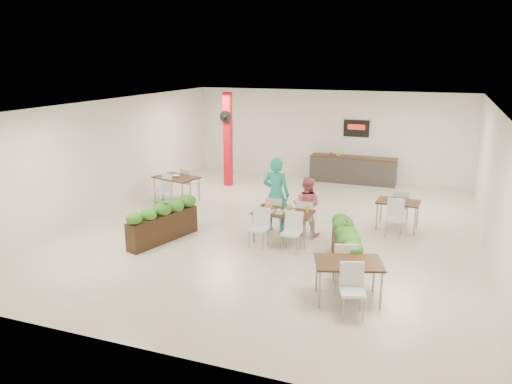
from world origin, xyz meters
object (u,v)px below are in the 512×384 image
(red_column, at_px, (228,138))
(diner_woman, at_px, (307,206))
(planter_right, at_px, (346,245))
(diner_man, at_px, (276,195))
(side_table_c, at_px, (348,268))
(side_table_a, at_px, (177,180))
(side_table_b, at_px, (398,206))
(service_counter, at_px, (353,169))
(planter_left, at_px, (163,220))
(main_table, at_px, (283,216))

(red_column, relative_size, diner_woman, 2.15)
(red_column, height_order, planter_right, red_column)
(diner_man, relative_size, side_table_c, 1.15)
(diner_man, distance_m, side_table_a, 4.13)
(side_table_b, bearing_deg, side_table_c, -93.11)
(red_column, bearing_deg, service_counter, 25.00)
(side_table_b, bearing_deg, planter_left, -147.80)
(service_counter, distance_m, diner_woman, 5.80)
(side_table_b, xyz_separation_m, side_table_c, (-0.49, -4.38, 0.01))
(main_table, xyz_separation_m, side_table_c, (2.03, -2.49, -0.01))
(main_table, relative_size, planter_left, 0.79)
(diner_woman, bearing_deg, planter_left, 29.22)
(planter_right, bearing_deg, red_column, 132.31)
(side_table_b, bearing_deg, main_table, -139.97)
(diner_man, distance_m, planter_right, 2.77)
(diner_woman, bearing_deg, red_column, -44.54)
(service_counter, relative_size, side_table_c, 1.80)
(planter_right, bearing_deg, diner_man, 140.69)
(diner_woman, xyz_separation_m, side_table_c, (1.62, -3.15, -0.12))
(diner_woman, height_order, planter_left, diner_woman)
(diner_woman, height_order, side_table_b, diner_woman)
(planter_left, distance_m, side_table_b, 5.97)
(planter_right, relative_size, side_table_b, 1.24)
(side_table_b, bearing_deg, red_column, 158.78)
(diner_man, relative_size, planter_right, 0.94)
(diner_man, height_order, planter_left, diner_man)
(side_table_b, bearing_deg, service_counter, 116.30)
(planter_left, bearing_deg, service_counter, 66.26)
(planter_left, relative_size, side_table_b, 1.26)
(diner_woman, bearing_deg, main_table, 59.08)
(side_table_a, relative_size, side_table_c, 1.00)
(side_table_b, bearing_deg, diner_man, -153.87)
(main_table, distance_m, diner_woman, 0.78)
(red_column, relative_size, side_table_b, 1.95)
(planter_left, height_order, side_table_a, planter_left)
(diner_man, height_order, side_table_b, diner_man)
(diner_man, bearing_deg, service_counter, -98.28)
(service_counter, relative_size, diner_man, 1.56)
(side_table_a, xyz_separation_m, side_table_b, (6.69, -0.40, -0.02))
(main_table, distance_m, side_table_b, 3.14)
(service_counter, height_order, side_table_b, service_counter)
(diner_man, bearing_deg, side_table_a, -22.14)
(red_column, xyz_separation_m, diner_woman, (3.84, -3.93, -0.90))
(side_table_c, bearing_deg, side_table_a, 124.27)
(red_column, height_order, diner_man, red_column)
(planter_right, distance_m, side_table_c, 1.45)
(main_table, bearing_deg, diner_woman, 57.95)
(red_column, distance_m, main_table, 5.81)
(red_column, bearing_deg, side_table_c, -52.37)
(service_counter, xyz_separation_m, diner_woman, (-0.16, -5.79, 0.25))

